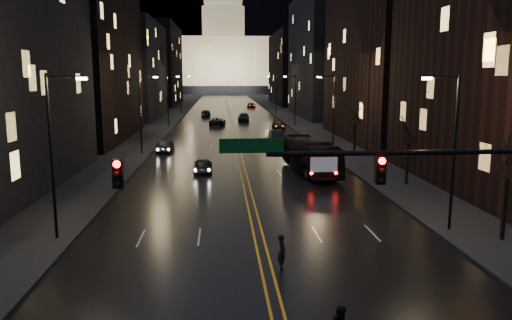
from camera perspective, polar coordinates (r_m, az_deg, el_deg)
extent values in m
cube|color=black|center=(147.01, -3.30, 6.14)|extent=(20.00, 320.00, 0.02)
cube|color=black|center=(147.48, -8.77, 6.08)|extent=(8.00, 320.00, 0.16)
cube|color=black|center=(147.87, 2.17, 6.20)|extent=(8.00, 320.00, 0.16)
cube|color=orange|center=(147.01, -3.30, 6.15)|extent=(0.62, 320.00, 0.01)
cube|color=black|center=(73.41, -19.56, 13.09)|extent=(12.00, 30.00, 28.00)
cube|color=black|center=(110.38, -14.19, 9.91)|extent=(12.00, 34.00, 20.00)
cube|color=black|center=(157.91, -11.17, 10.57)|extent=(12.00, 40.00, 24.00)
cube|color=black|center=(111.23, 8.04, 11.65)|extent=(12.00, 34.00, 26.00)
cube|color=black|center=(158.43, 4.35, 10.35)|extent=(12.00, 40.00, 22.00)
cube|color=black|center=(402.89, 2.04, 17.61)|extent=(520.00, 60.00, 130.00)
cube|color=black|center=(266.83, -3.68, 8.11)|extent=(90.00, 50.00, 4.00)
cube|color=#FED993|center=(266.84, -3.71, 11.12)|extent=(80.00, 36.00, 24.00)
cylinder|color=beige|center=(268.12, -3.76, 15.39)|extent=(22.00, 22.00, 16.00)
ellipsoid|color=beige|center=(269.46, -3.79, 17.72)|extent=(20.00, 20.00, 17.00)
cylinder|color=black|center=(18.55, 19.97, 0.82)|extent=(12.00, 0.18, 0.18)
cube|color=black|center=(17.39, -15.48, -1.50)|extent=(0.35, 0.30, 1.00)
cube|color=black|center=(17.93, 14.01, -1.12)|extent=(0.35, 0.30, 1.00)
sphere|color=#FF0705|center=(17.16, -15.65, -0.47)|extent=(0.24, 0.24, 0.24)
sphere|color=#FF0705|center=(17.70, 14.23, -0.11)|extent=(0.24, 0.24, 0.24)
cube|color=#053F14|center=(16.93, -0.51, 1.64)|extent=(2.20, 0.06, 0.50)
cylinder|color=black|center=(30.06, 21.68, 0.61)|extent=(0.16, 0.16, 9.00)
cylinder|color=black|center=(29.36, 20.60, 8.91)|extent=(1.80, 0.10, 0.10)
cube|color=#F5C593|center=(29.00, 18.96, 8.80)|extent=(0.50, 0.25, 0.15)
cylinder|color=black|center=(28.53, -22.33, 0.12)|extent=(0.16, 0.16, 9.00)
cylinder|color=black|center=(27.92, -21.12, 8.88)|extent=(1.80, 0.10, 0.10)
cube|color=#F5C593|center=(27.68, -19.30, 8.77)|extent=(0.50, 0.25, 0.15)
cylinder|color=black|center=(58.38, 8.88, 5.22)|extent=(0.16, 0.16, 9.00)
cylinder|color=black|center=(58.02, 8.11, 9.46)|extent=(1.80, 0.10, 0.10)
cube|color=#F5C593|center=(57.84, 7.22, 9.38)|extent=(0.50, 0.25, 0.15)
cylinder|color=black|center=(57.60, -13.07, 5.03)|extent=(0.16, 0.16, 9.00)
cylinder|color=black|center=(57.30, -12.33, 9.34)|extent=(1.80, 0.10, 0.10)
cube|color=#F5C593|center=(57.18, -11.42, 9.27)|extent=(0.50, 0.25, 0.15)
cylinder|color=black|center=(87.82, 4.50, 6.74)|extent=(0.16, 0.16, 9.00)
cylinder|color=black|center=(87.58, 3.94, 9.55)|extent=(1.80, 0.10, 0.10)
cube|color=#F5C593|center=(87.46, 3.35, 9.49)|extent=(0.50, 0.25, 0.15)
cylinder|color=black|center=(87.30, -10.03, 6.60)|extent=(0.16, 0.16, 9.00)
cylinder|color=black|center=(87.11, -9.52, 9.44)|extent=(1.80, 0.10, 0.10)
cube|color=#F5C593|center=(87.03, -8.92, 9.39)|extent=(0.50, 0.25, 0.15)
cylinder|color=black|center=(117.54, 2.31, 7.47)|extent=(0.16, 0.16, 9.00)
cylinder|color=black|center=(117.36, 1.88, 9.57)|extent=(1.80, 0.10, 0.10)
cube|color=#F5C593|center=(117.28, 1.44, 9.53)|extent=(0.50, 0.25, 0.15)
cylinder|color=black|center=(117.16, -8.53, 7.37)|extent=(0.16, 0.16, 9.00)
cylinder|color=black|center=(117.01, -8.14, 9.48)|extent=(1.80, 0.10, 0.10)
cube|color=#F5C593|center=(116.95, -7.70, 9.44)|extent=(0.50, 0.25, 0.15)
cylinder|color=black|center=(29.81, 26.50, -5.20)|extent=(0.24, 0.24, 3.50)
cylinder|color=black|center=(42.15, 16.89, -0.51)|extent=(0.24, 0.24, 3.50)
cylinder|color=black|center=(57.21, 11.21, 2.29)|extent=(0.24, 0.24, 3.50)
imported|color=black|center=(46.27, 6.25, 0.49)|extent=(3.84, 11.47, 3.13)
imported|color=black|center=(45.98, -6.09, -0.63)|extent=(1.73, 4.24, 1.44)
imported|color=black|center=(58.83, -10.35, 1.48)|extent=(1.72, 4.31, 1.40)
imported|color=black|center=(90.42, -4.43, 4.43)|extent=(3.15, 5.59, 1.48)
imported|color=black|center=(110.80, -5.77, 5.35)|extent=(2.35, 5.11, 1.45)
imported|color=black|center=(66.83, 2.40, 2.69)|extent=(1.79, 4.97, 1.63)
imported|color=black|center=(83.25, 2.54, 3.99)|extent=(1.97, 4.31, 1.43)
imported|color=black|center=(97.97, -1.42, 4.88)|extent=(2.51, 5.50, 1.56)
imported|color=black|center=(140.94, -0.53, 6.28)|extent=(2.66, 5.15, 1.39)
imported|color=black|center=(23.33, 2.99, -10.49)|extent=(0.44, 0.64, 1.68)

